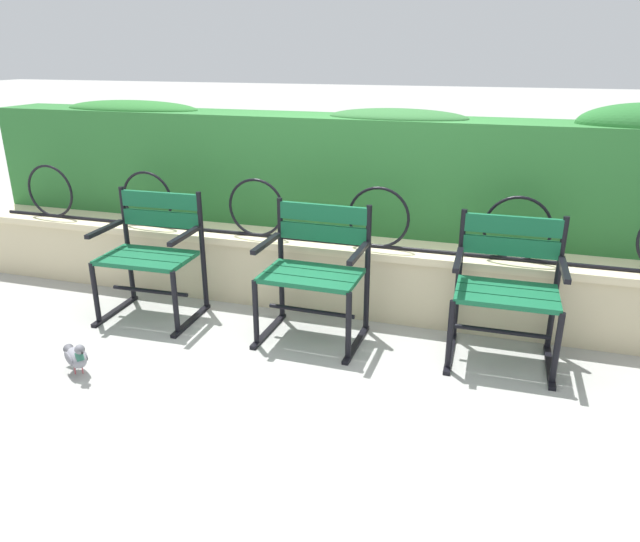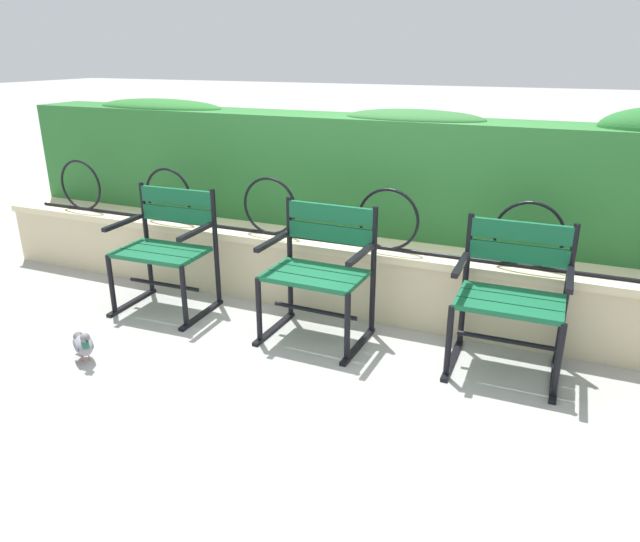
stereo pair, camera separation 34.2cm
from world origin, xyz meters
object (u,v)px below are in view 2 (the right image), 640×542
at_px(park_chair_left, 167,245).
at_px(park_chair_centre, 320,268).
at_px(park_chair_right, 512,293).
at_px(pigeon_near_chairs, 83,344).

bearing_deg(park_chair_left, park_chair_centre, 0.69).
relative_size(park_chair_centre, park_chair_right, 1.00).
relative_size(park_chair_left, park_chair_centre, 1.00).
distance_m(park_chair_left, pigeon_near_chairs, 0.95).
height_order(park_chair_left, park_chair_right, same).
xyz_separation_m(park_chair_centre, park_chair_right, (1.16, 0.06, -0.00)).
relative_size(park_chair_left, pigeon_near_chairs, 3.30).
bearing_deg(park_chair_centre, park_chair_left, -179.31).
height_order(park_chair_centre, pigeon_near_chairs, park_chair_centre).
bearing_deg(park_chair_left, pigeon_near_chairs, -88.87).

